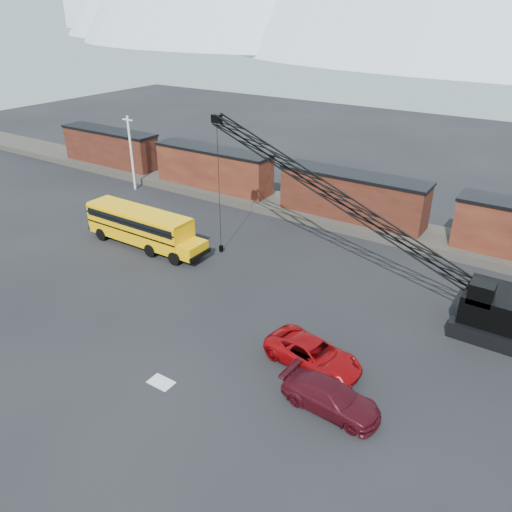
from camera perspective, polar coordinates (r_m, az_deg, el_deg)
The scene contains 11 objects.
ground at distance 30.90m, azimuth -6.34°, elevation -9.77°, with size 160.00×160.00×0.00m, color black.
gravel_berm at distance 47.43m, azimuth 10.70°, elevation 4.02°, with size 120.00×5.00×0.70m, color #4A443D.
boxcar_west_far at distance 65.14m, azimuth -16.31°, elevation 11.89°, with size 13.70×3.10×4.17m.
boxcar_west_near at distance 54.31m, azimuth -4.89°, elevation 10.02°, with size 13.70×3.10×4.17m.
boxcar_mid at distance 46.57m, azimuth 10.94°, elevation 6.75°, with size 13.70×3.10×4.17m.
utility_pole at distance 56.41m, azimuth -14.07°, elevation 11.43°, with size 1.40×0.24×8.00m.
snow_patch at distance 28.36m, azimuth -10.79°, elevation -13.99°, with size 1.40×0.90×0.02m, color silver.
school_bus at distance 42.71m, azimuth -12.83°, elevation 3.30°, with size 11.65×2.65×3.19m.
red_pickup at distance 28.64m, azimuth 6.56°, elevation -11.13°, with size 2.64×5.73×1.59m, color #91070A.
maroon_suv at distance 26.20m, azimuth 8.55°, elevation -15.65°, with size 2.12×5.21×1.51m, color #3E0B13.
crawler_crane at distance 34.11m, azimuth 11.33°, elevation 5.16°, with size 24.65×4.20×11.40m.
Camera 1 is at (16.42, -18.72, 18.29)m, focal length 35.00 mm.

